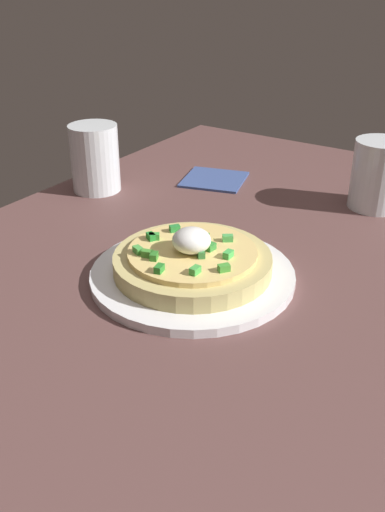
# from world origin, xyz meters

# --- Properties ---
(dining_table) EXTENTS (1.14, 0.69, 0.03)m
(dining_table) POSITION_xyz_m (0.00, 0.00, 0.01)
(dining_table) COLOR brown
(dining_table) RESTS_ON ground
(plate) EXTENTS (0.25, 0.25, 0.01)m
(plate) POSITION_xyz_m (-0.03, -0.02, 0.03)
(plate) COLOR white
(plate) RESTS_ON dining_table
(pizza) EXTENTS (0.19, 0.19, 0.06)m
(pizza) POSITION_xyz_m (-0.03, -0.02, 0.05)
(pizza) COLOR tan
(pizza) RESTS_ON plate
(cup_near) EXTENTS (0.08, 0.08, 0.11)m
(cup_near) POSITION_xyz_m (0.31, -0.14, 0.07)
(cup_near) COLOR silver
(cup_near) RESTS_ON dining_table
(cup_far) EXTENTS (0.08, 0.08, 0.11)m
(cup_far) POSITION_xyz_m (0.13, 0.27, 0.08)
(cup_far) COLOR silver
(cup_far) RESTS_ON dining_table
(napkin) EXTENTS (0.13, 0.13, 0.00)m
(napkin) POSITION_xyz_m (0.27, 0.13, 0.03)
(napkin) COLOR #394D86
(napkin) RESTS_ON dining_table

